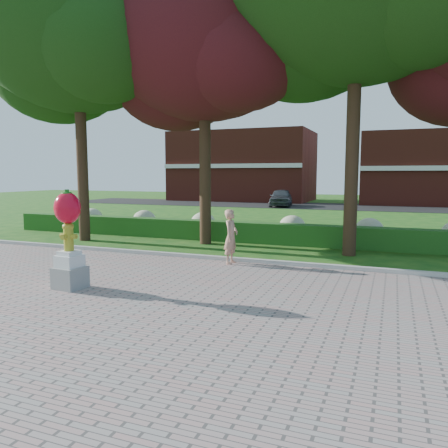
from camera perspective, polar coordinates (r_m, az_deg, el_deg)
name	(u,v)px	position (r m, az deg, el deg)	size (l,w,h in m)	color
ground	(182,284)	(11.02, -5.50, -7.77)	(100.00, 100.00, 0.00)	#124912
walkway	(72,339)	(7.82, -19.25, -14.02)	(40.00, 14.00, 0.04)	gray
curb	(225,259)	(13.68, 0.18, -4.60)	(40.00, 0.18, 0.15)	#ADADA5
lawn_hedge	(262,233)	(17.37, 4.95, -1.15)	(24.00, 0.70, 0.80)	#134315
hydrangea_row	(282,227)	(18.16, 7.57, -0.37)	(20.10, 1.10, 0.99)	#A4A77F
street	(332,206)	(37.93, 13.95, 2.26)	(50.00, 8.00, 0.02)	black
building_left	(243,166)	(45.99, 2.52, 7.51)	(14.00, 8.00, 7.00)	maroon
building_right	(433,169)	(43.64, 25.66, 6.54)	(12.00, 8.00, 6.40)	maroon
tree_far_left	(77,41)	(19.59, -18.65, 21.74)	(9.00, 7.68, 11.66)	black
tree_mid_left	(203,52)	(17.68, -2.77, 21.55)	(8.25, 7.04, 10.69)	black
hydrant_sculpture	(69,236)	(10.80, -19.65, -1.54)	(0.69, 0.69, 2.33)	gray
woman	(231,237)	(13.06, 0.93, -1.65)	(0.60, 0.39, 1.63)	tan
parked_car	(281,197)	(37.11, 7.43, 3.46)	(1.74, 4.33, 1.48)	#3B3F42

